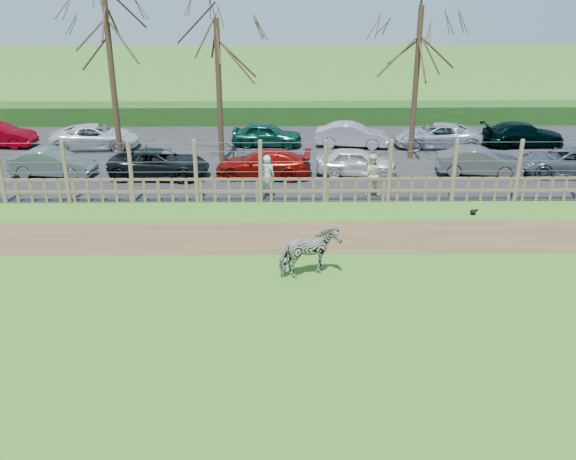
{
  "coord_description": "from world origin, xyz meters",
  "views": [
    {
      "loc": [
        0.8,
        -15.7,
        8.7
      ],
      "look_at": [
        1.0,
        2.5,
        1.1
      ],
      "focal_mm": 40.0,
      "sensor_mm": 36.0,
      "label": 1
    }
  ],
  "objects_px": {
    "crow": "(473,212)",
    "car_1": "(53,163)",
    "visitor_b": "(371,175)",
    "car_10": "(267,134)",
    "car_12": "(437,136)",
    "tree_mid": "(218,56)",
    "car_6": "(567,161)",
    "car_3": "(263,164)",
    "car_2": "(159,164)",
    "tree_left": "(109,42)",
    "tree_right": "(419,46)",
    "visitor_a": "(267,176)",
    "zebra": "(309,252)",
    "car_4": "(357,162)",
    "car_5": "(479,162)",
    "car_13": "(523,134)",
    "car_8": "(95,137)",
    "car_11": "(352,135)"
  },
  "relations": [
    {
      "from": "car_5",
      "to": "tree_mid",
      "type": "bearing_deg",
      "value": 86.87
    },
    {
      "from": "car_2",
      "to": "car_12",
      "type": "relative_size",
      "value": 1.0
    },
    {
      "from": "car_10",
      "to": "car_12",
      "type": "height_order",
      "value": "same"
    },
    {
      "from": "visitor_a",
      "to": "zebra",
      "type": "bearing_deg",
      "value": 99.67
    },
    {
      "from": "tree_left",
      "to": "car_6",
      "type": "height_order",
      "value": "tree_left"
    },
    {
      "from": "crow",
      "to": "car_13",
      "type": "bearing_deg",
      "value": 61.76
    },
    {
      "from": "car_1",
      "to": "car_2",
      "type": "bearing_deg",
      "value": -85.17
    },
    {
      "from": "car_11",
      "to": "car_12",
      "type": "xyz_separation_m",
      "value": [
        4.28,
        -0.16,
        0.0
      ]
    },
    {
      "from": "car_5",
      "to": "car_2",
      "type": "bearing_deg",
      "value": 98.35
    },
    {
      "from": "tree_mid",
      "to": "car_4",
      "type": "bearing_deg",
      "value": -19.46
    },
    {
      "from": "car_4",
      "to": "car_11",
      "type": "xyz_separation_m",
      "value": [
        0.29,
        4.73,
        0.0
      ]
    },
    {
      "from": "tree_mid",
      "to": "car_4",
      "type": "xyz_separation_m",
      "value": [
        6.11,
        -2.16,
        -4.23
      ]
    },
    {
      "from": "car_5",
      "to": "car_1",
      "type": "bearing_deg",
      "value": 97.57
    },
    {
      "from": "car_1",
      "to": "car_2",
      "type": "xyz_separation_m",
      "value": [
        4.67,
        -0.19,
        0.0
      ]
    },
    {
      "from": "car_1",
      "to": "car_2",
      "type": "distance_m",
      "value": 4.68
    },
    {
      "from": "visitor_a",
      "to": "car_2",
      "type": "height_order",
      "value": "visitor_a"
    },
    {
      "from": "car_1",
      "to": "car_10",
      "type": "xyz_separation_m",
      "value": [
        9.25,
        4.9,
        0.0
      ]
    },
    {
      "from": "zebra",
      "to": "visitor_b",
      "type": "xyz_separation_m",
      "value": [
        2.76,
        7.07,
        0.14
      ]
    },
    {
      "from": "car_1",
      "to": "car_4",
      "type": "xyz_separation_m",
      "value": [
        13.28,
        0.01,
        0.0
      ]
    },
    {
      "from": "car_1",
      "to": "car_2",
      "type": "height_order",
      "value": "same"
    },
    {
      "from": "zebra",
      "to": "visitor_a",
      "type": "relative_size",
      "value": 1.04
    },
    {
      "from": "visitor_b",
      "to": "car_8",
      "type": "distance_m",
      "value": 14.8
    },
    {
      "from": "crow",
      "to": "car_3",
      "type": "relative_size",
      "value": 0.07
    },
    {
      "from": "tree_mid",
      "to": "car_6",
      "type": "relative_size",
      "value": 1.58
    },
    {
      "from": "car_3",
      "to": "car_6",
      "type": "height_order",
      "value": "same"
    },
    {
      "from": "car_4",
      "to": "car_13",
      "type": "relative_size",
      "value": 0.85
    },
    {
      "from": "car_3",
      "to": "car_6",
      "type": "bearing_deg",
      "value": 95.45
    },
    {
      "from": "tree_mid",
      "to": "tree_right",
      "type": "relative_size",
      "value": 0.93
    },
    {
      "from": "tree_left",
      "to": "tree_right",
      "type": "relative_size",
      "value": 1.07
    },
    {
      "from": "tree_left",
      "to": "tree_right",
      "type": "distance_m",
      "value": 13.59
    },
    {
      "from": "tree_right",
      "to": "car_10",
      "type": "xyz_separation_m",
      "value": [
        -6.92,
        2.23,
        -4.6
      ]
    },
    {
      "from": "car_6",
      "to": "car_2",
      "type": "bearing_deg",
      "value": -84.14
    },
    {
      "from": "car_12",
      "to": "car_13",
      "type": "xyz_separation_m",
      "value": [
        4.45,
        0.24,
        0.0
      ]
    },
    {
      "from": "car_6",
      "to": "car_13",
      "type": "bearing_deg",
      "value": -171.69
    },
    {
      "from": "crow",
      "to": "car_1",
      "type": "bearing_deg",
      "value": 164.4
    },
    {
      "from": "zebra",
      "to": "car_5",
      "type": "relative_size",
      "value": 0.49
    },
    {
      "from": "car_3",
      "to": "car_13",
      "type": "relative_size",
      "value": 1.0
    },
    {
      "from": "visitor_b",
      "to": "crow",
      "type": "xyz_separation_m",
      "value": [
        3.59,
        -2.11,
        -0.79
      ]
    },
    {
      "from": "car_3",
      "to": "car_8",
      "type": "relative_size",
      "value": 0.96
    },
    {
      "from": "car_2",
      "to": "car_12",
      "type": "distance_m",
      "value": 14.02
    },
    {
      "from": "tree_mid",
      "to": "visitor_a",
      "type": "distance_m",
      "value": 6.76
    },
    {
      "from": "tree_right",
      "to": "car_11",
      "type": "xyz_separation_m",
      "value": [
        -2.6,
        2.08,
        -4.6
      ]
    },
    {
      "from": "car_2",
      "to": "car_13",
      "type": "height_order",
      "value": "same"
    },
    {
      "from": "car_4",
      "to": "car_6",
      "type": "height_order",
      "value": "same"
    },
    {
      "from": "car_13",
      "to": "visitor_a",
      "type": "bearing_deg",
      "value": 116.53
    },
    {
      "from": "tree_right",
      "to": "crow",
      "type": "xyz_separation_m",
      "value": [
        0.97,
        -7.45,
        -5.13
      ]
    },
    {
      "from": "car_1",
      "to": "car_3",
      "type": "distance_m",
      "value": 9.19
    },
    {
      "from": "visitor_a",
      "to": "car_3",
      "type": "relative_size",
      "value": 0.42
    },
    {
      "from": "car_13",
      "to": "car_6",
      "type": "bearing_deg",
      "value": 178.8
    },
    {
      "from": "zebra",
      "to": "crow",
      "type": "relative_size",
      "value": 6.28
    }
  ]
}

